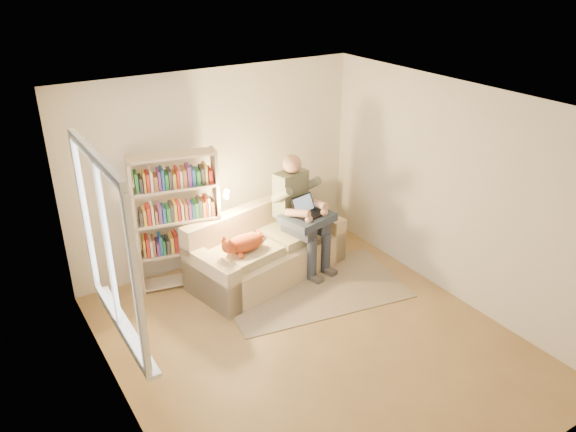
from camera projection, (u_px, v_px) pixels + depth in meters
floor at (313, 342)px, 6.13m from camera, size 4.50×4.50×0.00m
ceiling at (318, 107)px, 5.03m from camera, size 4.00×4.50×0.02m
wall_left at (116, 295)px, 4.62m from camera, size 0.02×4.50×2.60m
wall_right at (456, 194)px, 6.54m from camera, size 0.02×4.50×2.60m
wall_back at (217, 169)px, 7.30m from camera, size 4.00×0.02×2.60m
wall_front at (502, 363)px, 3.86m from camera, size 4.00×0.02×2.60m
window at (114, 275)px, 4.76m from camera, size 0.12×1.52×1.69m
sofa at (266, 252)px, 7.32m from camera, size 2.19×1.33×0.87m
person at (299, 207)px, 7.27m from camera, size 0.56×0.77×1.55m
cat at (242, 244)px, 6.77m from camera, size 0.71×0.36×0.27m
blanket at (310, 217)px, 7.23m from camera, size 0.71×0.62×0.10m
laptop at (309, 209)px, 7.19m from camera, size 0.40×0.37×0.29m
bookshelf at (177, 214)px, 6.83m from camera, size 1.15×0.55×1.75m
rug at (313, 288)px, 7.09m from camera, size 2.43×1.68×0.01m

